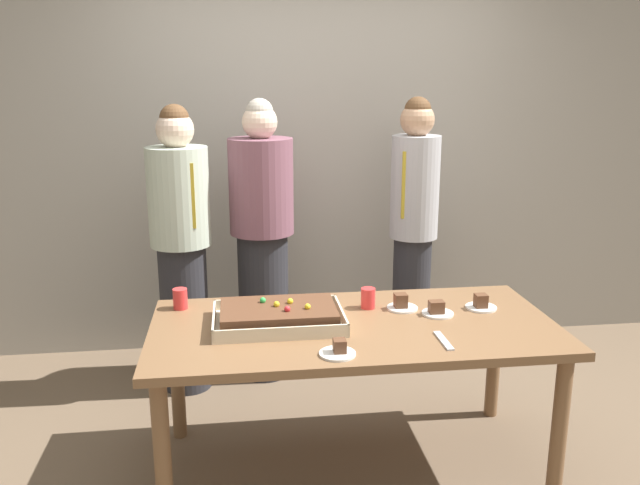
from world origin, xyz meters
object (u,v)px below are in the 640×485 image
at_px(party_table, 354,340).
at_px(plated_slice_far_right, 401,304).
at_px(sheet_cake, 278,316).
at_px(person_striped_tie_right, 181,247).
at_px(plated_slice_near_left, 437,310).
at_px(plated_slice_near_right, 481,304).
at_px(drink_cup_nearest, 368,298).
at_px(person_serving_front, 262,239).
at_px(cake_server_utensil, 444,341).
at_px(person_green_shirt_behind, 413,226).
at_px(drink_cup_middle, 180,299).
at_px(plated_slice_far_left, 338,351).

distance_m(party_table, plated_slice_far_right, 0.33).
bearing_deg(sheet_cake, person_striped_tie_right, 118.80).
bearing_deg(plated_slice_near_left, plated_slice_near_right, 12.28).
height_order(plated_slice_near_left, plated_slice_far_right, plated_slice_far_right).
xyz_separation_m(plated_slice_near_left, drink_cup_nearest, (-0.31, 0.13, 0.03)).
xyz_separation_m(party_table, drink_cup_nearest, (0.11, 0.20, 0.13)).
xyz_separation_m(plated_slice_near_right, person_serving_front, (-1.01, 0.94, 0.13)).
height_order(cake_server_utensil, person_green_shirt_behind, person_green_shirt_behind).
relative_size(plated_slice_far_right, cake_server_utensil, 0.75).
relative_size(sheet_cake, plated_slice_far_right, 3.93).
distance_m(plated_slice_far_right, drink_cup_nearest, 0.16).
height_order(plated_slice_near_left, person_serving_front, person_serving_front).
bearing_deg(cake_server_utensil, person_green_shirt_behind, 80.04).
xyz_separation_m(plated_slice_near_left, drink_cup_middle, (-1.21, 0.24, 0.03)).
bearing_deg(person_serving_front, plated_slice_far_left, 8.61).
bearing_deg(plated_slice_near_right, cake_server_utensil, -129.69).
height_order(plated_slice_far_left, plated_slice_far_right, plated_slice_far_right).
height_order(party_table, plated_slice_near_left, plated_slice_near_left).
bearing_deg(plated_slice_far_right, party_table, -148.23).
xyz_separation_m(plated_slice_near_right, plated_slice_far_left, (-0.77, -0.44, -0.01)).
distance_m(plated_slice_near_left, person_green_shirt_behind, 1.10).
bearing_deg(party_table, plated_slice_near_right, 10.19).
xyz_separation_m(drink_cup_nearest, person_striped_tie_right, (-0.94, 0.73, 0.10)).
relative_size(plated_slice_far_left, plated_slice_far_right, 1.00).
xyz_separation_m(cake_server_utensil, person_green_shirt_behind, (0.24, 1.39, 0.18)).
distance_m(drink_cup_middle, person_serving_front, 0.87).
xyz_separation_m(person_green_shirt_behind, person_striped_tie_right, (-1.42, -0.20, -0.03)).
xyz_separation_m(drink_cup_nearest, drink_cup_middle, (-0.91, 0.11, 0.00)).
xyz_separation_m(sheet_cake, plated_slice_far_right, (0.61, 0.13, -0.02)).
bearing_deg(sheet_cake, plated_slice_far_left, -59.03).
relative_size(sheet_cake, drink_cup_nearest, 5.89).
height_order(party_table, drink_cup_nearest, drink_cup_nearest).
bearing_deg(person_green_shirt_behind, plated_slice_near_left, 30.92).
height_order(drink_cup_nearest, person_serving_front, person_serving_front).
xyz_separation_m(plated_slice_far_left, cake_server_utensil, (0.47, 0.07, -0.01)).
distance_m(drink_cup_nearest, cake_server_utensil, 0.51).
relative_size(party_table, person_serving_front, 1.09).
distance_m(sheet_cake, plated_slice_far_right, 0.62).
xyz_separation_m(drink_cup_middle, person_green_shirt_behind, (1.39, 0.83, 0.13)).
relative_size(plated_slice_far_left, person_striped_tie_right, 0.09).
relative_size(party_table, plated_slice_far_right, 12.30).
bearing_deg(person_striped_tie_right, sheet_cake, 0.01).
distance_m(sheet_cake, person_green_shirt_behind, 1.45).
bearing_deg(plated_slice_far_right, person_serving_front, 125.26).
relative_size(plated_slice_far_right, person_green_shirt_behind, 0.09).
relative_size(party_table, person_striped_tie_right, 1.10).
relative_size(plated_slice_far_left, person_serving_front, 0.09).
bearing_deg(person_serving_front, sheet_cake, 0.01).
height_order(plated_slice_far_left, person_striped_tie_right, person_striped_tie_right).
bearing_deg(party_table, person_serving_front, 109.19).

